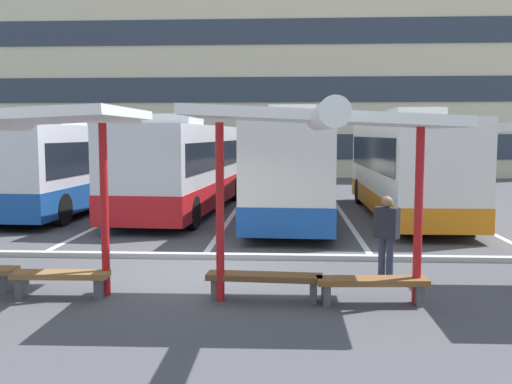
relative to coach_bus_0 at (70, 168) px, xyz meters
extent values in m
plane|color=#47474C|center=(6.05, -9.38, -1.59)|extent=(160.00, 160.00, 0.00)
cube|color=beige|center=(6.05, 22.59, 7.55)|extent=(42.29, 11.34, 18.28)
cube|color=#2D3847|center=(6.05, 16.89, 0.42)|extent=(38.91, 0.08, 1.61)
cube|color=#2D3847|center=(6.05, 16.89, 4.08)|extent=(38.91, 0.08, 1.61)
cube|color=#2D3847|center=(6.05, 16.89, 7.74)|extent=(38.91, 0.08, 1.61)
cube|color=silver|center=(0.00, 0.00, 0.11)|extent=(2.92, 10.16, 2.84)
cube|color=#194C9E|center=(0.00, 0.00, -0.88)|extent=(2.96, 10.20, 0.87)
cube|color=black|center=(0.00, 0.00, 0.44)|extent=(2.92, 9.35, 1.08)
cube|color=black|center=(0.20, 5.00, 0.45)|extent=(2.21, 0.17, 1.70)
cube|color=silver|center=(-0.05, -1.26, 1.71)|extent=(1.60, 2.26, 0.36)
cylinder|color=black|center=(-1.02, 3.48, -1.09)|extent=(0.34, 1.01, 1.00)
cylinder|color=black|center=(1.30, 3.38, -1.09)|extent=(0.34, 1.01, 1.00)
cylinder|color=black|center=(1.02, -3.48, -1.09)|extent=(0.34, 1.01, 1.00)
cube|color=silver|center=(4.25, -0.04, 0.11)|extent=(3.35, 11.00, 2.84)
cube|color=red|center=(4.25, -0.04, -0.88)|extent=(3.39, 11.04, 0.87)
cube|color=black|center=(4.25, -0.04, 0.51)|extent=(3.31, 10.13, 0.94)
cube|color=black|center=(4.64, 5.34, 0.45)|extent=(2.27, 0.24, 1.70)
cube|color=silver|center=(4.15, -1.39, 1.71)|extent=(1.70, 2.30, 0.36)
cylinder|color=black|center=(3.34, 3.86, -1.09)|extent=(0.37, 1.02, 1.00)
cylinder|color=black|center=(5.71, 3.69, -1.09)|extent=(0.37, 1.02, 1.00)
cylinder|color=black|center=(2.79, -3.76, -1.09)|extent=(0.37, 1.02, 1.00)
cylinder|color=black|center=(5.16, -3.93, -1.09)|extent=(0.37, 1.02, 1.00)
cube|color=silver|center=(8.24, -0.62, 0.23)|extent=(3.01, 12.52, 3.08)
cube|color=#194C9E|center=(8.24, -0.62, -0.93)|extent=(3.05, 12.56, 0.75)
cube|color=black|center=(8.24, -0.62, 0.71)|extent=(2.99, 11.53, 1.01)
cube|color=black|center=(8.54, 5.56, 0.60)|extent=(2.13, 0.18, 1.85)
cube|color=silver|center=(8.17, -2.17, 1.95)|extent=(1.56, 2.27, 0.36)
cylinder|color=black|center=(7.35, 4.04, -1.09)|extent=(0.35, 1.01, 1.00)
cylinder|color=black|center=(9.57, 3.94, -1.09)|extent=(0.35, 1.01, 1.00)
cylinder|color=black|center=(6.92, -5.17, -1.09)|extent=(0.35, 1.01, 1.00)
cylinder|color=black|center=(9.14, -5.27, -1.09)|extent=(0.35, 1.01, 1.00)
cube|color=silver|center=(12.00, -0.86, 0.18)|extent=(2.47, 10.43, 2.99)
cube|color=orange|center=(12.00, -0.86, -0.98)|extent=(2.51, 10.47, 0.67)
cube|color=black|center=(12.00, -0.86, 0.59)|extent=(2.49, 9.59, 1.08)
cube|color=black|center=(12.02, 4.32, 0.54)|extent=(2.13, 0.09, 1.80)
cube|color=silver|center=(11.99, -2.16, 1.86)|extent=(1.46, 2.21, 0.36)
cylinder|color=black|center=(10.91, 2.75, -1.09)|extent=(0.30, 1.00, 1.00)
cylinder|color=black|center=(13.12, 2.74, -1.09)|extent=(0.30, 1.00, 1.00)
cylinder|color=black|center=(10.87, -4.46, -1.09)|extent=(0.30, 1.00, 1.00)
cylinder|color=black|center=(13.09, -4.47, -1.09)|extent=(0.30, 1.00, 1.00)
cube|color=white|center=(-1.72, -0.94, -1.58)|extent=(0.16, 14.00, 0.01)
cube|color=white|center=(2.17, -0.94, -1.58)|extent=(0.16, 14.00, 0.01)
cube|color=white|center=(6.05, -0.94, -1.58)|extent=(0.16, 14.00, 0.01)
cube|color=white|center=(9.94, -0.94, -1.58)|extent=(0.16, 14.00, 0.01)
cube|color=white|center=(13.83, -0.94, -1.58)|extent=(0.16, 14.00, 0.01)
cylinder|color=red|center=(4.82, -11.07, -0.08)|extent=(0.14, 0.14, 3.02)
cube|color=white|center=(3.17, -11.07, 1.51)|extent=(4.32, 3.14, 0.34)
cube|color=#4C4C51|center=(3.00, -10.99, -1.41)|extent=(0.12, 0.34, 0.35)
cube|color=brown|center=(4.07, -11.23, -1.19)|extent=(1.68, 0.47, 0.10)
cube|color=#4C4C51|center=(3.38, -11.25, -1.41)|extent=(0.13, 0.34, 0.35)
cube|color=#4C4C51|center=(4.75, -11.21, -1.41)|extent=(0.13, 0.34, 0.35)
cylinder|color=red|center=(6.86, -11.29, -0.08)|extent=(0.14, 0.14, 3.02)
cylinder|color=red|center=(10.15, -11.29, -0.08)|extent=(0.14, 0.14, 3.02)
cube|color=white|center=(8.50, -11.29, 1.51)|extent=(4.29, 2.57, 0.35)
cylinder|color=white|center=(8.50, -12.42, 1.48)|extent=(0.36, 4.28, 0.36)
cube|color=brown|center=(7.60, -11.19, -1.19)|extent=(2.00, 0.55, 0.10)
cube|color=#4C4C51|center=(6.77, -11.13, -1.41)|extent=(0.14, 0.34, 0.35)
cube|color=#4C4C51|center=(8.44, -11.24, -1.41)|extent=(0.14, 0.34, 0.35)
cube|color=brown|center=(9.40, -11.37, -1.19)|extent=(1.85, 0.53, 0.10)
cube|color=#4C4C51|center=(8.64, -11.41, -1.41)|extent=(0.14, 0.34, 0.35)
cube|color=#4C4C51|center=(10.17, -11.32, -1.41)|extent=(0.14, 0.34, 0.35)
cube|color=#ADADA8|center=(6.05, -7.97, -1.53)|extent=(44.00, 0.24, 0.12)
cylinder|color=#33384C|center=(9.85, -9.54, -1.18)|extent=(0.14, 0.14, 0.81)
cylinder|color=#33384C|center=(9.99, -9.63, -1.18)|extent=(0.14, 0.14, 0.81)
cube|color=#26262D|center=(9.92, -9.59, -0.48)|extent=(0.51, 0.44, 0.60)
sphere|color=#936B4C|center=(9.92, -9.59, -0.07)|extent=(0.22, 0.22, 0.22)
camera|label=1|loc=(8.00, -20.88, 1.24)|focal=40.76mm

